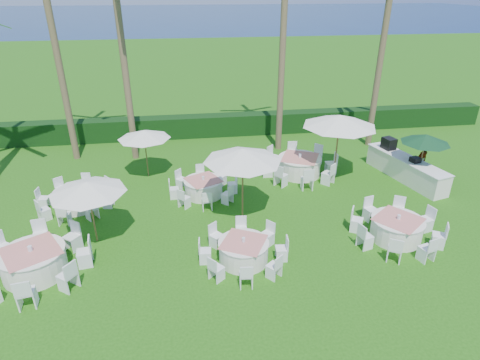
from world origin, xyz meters
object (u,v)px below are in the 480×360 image
(umbrella_green, at_px, (426,139))
(buffet_table, at_px, (405,168))
(umbrella_a, at_px, (87,187))
(umbrella_b, at_px, (243,155))
(banquet_table_f, at_px, (299,165))
(staff_person, at_px, (421,162))
(banquet_table_e, at_px, (204,187))
(banquet_table_c, at_px, (397,228))
(umbrella_d, at_px, (340,121))
(banquet_table_d, at_px, (76,199))
(banquet_table_a, at_px, (34,262))
(umbrella_c, at_px, (144,134))
(banquet_table_b, at_px, (243,251))

(umbrella_green, relative_size, buffet_table, 0.51)
(umbrella_a, bearing_deg, umbrella_b, 9.86)
(banquet_table_f, height_order, umbrella_b, umbrella_b)
(buffet_table, xyz_separation_m, staff_person, (0.75, 0.01, 0.24))
(banquet_table_e, distance_m, banquet_table_f, 4.77)
(banquet_table_c, bearing_deg, umbrella_d, 94.07)
(banquet_table_c, height_order, banquet_table_d, banquet_table_c)
(umbrella_green, bearing_deg, staff_person, 53.93)
(banquet_table_a, distance_m, banquet_table_c, 11.92)
(umbrella_a, bearing_deg, buffet_table, 13.40)
(banquet_table_c, height_order, umbrella_c, umbrella_c)
(banquet_table_b, distance_m, umbrella_b, 3.53)
(banquet_table_b, distance_m, staff_person, 10.27)
(banquet_table_e, bearing_deg, umbrella_b, -54.54)
(umbrella_green, bearing_deg, umbrella_d, 163.21)
(banquet_table_f, bearing_deg, buffet_table, -13.44)
(umbrella_d, bearing_deg, banquet_table_c, -85.93)
(banquet_table_f, xyz_separation_m, umbrella_green, (5.06, -1.55, 1.61))
(banquet_table_f, bearing_deg, banquet_table_d, -170.09)
(umbrella_c, xyz_separation_m, umbrella_d, (8.52, -1.37, 0.67))
(umbrella_d, xyz_separation_m, umbrella_green, (3.54, -1.07, -0.64))
(banquet_table_f, relative_size, umbrella_d, 1.07)
(banquet_table_a, height_order, umbrella_green, umbrella_green)
(banquet_table_b, xyz_separation_m, umbrella_b, (0.39, 2.75, 2.17))
(banquet_table_d, bearing_deg, banquet_table_c, -18.74)
(umbrella_green, bearing_deg, buffet_table, 133.28)
(banquet_table_b, bearing_deg, umbrella_a, 159.38)
(umbrella_d, relative_size, umbrella_green, 1.44)
(banquet_table_d, xyz_separation_m, umbrella_a, (1.20, -2.55, 1.71))
(banquet_table_a, xyz_separation_m, banquet_table_d, (0.36, 4.09, -0.06))
(banquet_table_e, bearing_deg, banquet_table_c, -33.13)
(umbrella_green, relative_size, staff_person, 1.45)
(banquet_table_c, xyz_separation_m, banquet_table_d, (-11.55, 3.92, -0.03))
(banquet_table_f, distance_m, umbrella_b, 5.06)
(umbrella_green, height_order, buffet_table, umbrella_green)
(umbrella_a, relative_size, umbrella_d, 0.77)
(banquet_table_b, distance_m, banquet_table_e, 4.77)
(banquet_table_e, bearing_deg, umbrella_a, -144.01)
(buffet_table, bearing_deg, banquet_table_f, 166.56)
(banquet_table_b, bearing_deg, umbrella_green, 27.57)
(umbrella_green, distance_m, buffet_table, 1.65)
(banquet_table_f, relative_size, umbrella_b, 1.21)
(banquet_table_e, relative_size, umbrella_green, 1.26)
(umbrella_b, bearing_deg, banquet_table_c, -24.25)
(banquet_table_b, xyz_separation_m, umbrella_d, (5.11, 5.59, 2.33))
(umbrella_b, distance_m, buffet_table, 8.39)
(banquet_table_f, distance_m, buffet_table, 4.78)
(umbrella_b, xyz_separation_m, umbrella_c, (-3.80, 4.20, -0.50))
(banquet_table_f, bearing_deg, banquet_table_c, -71.39)
(umbrella_b, distance_m, umbrella_green, 8.46)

